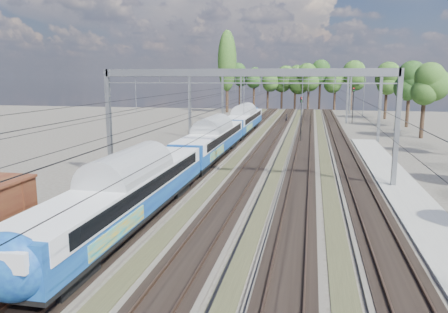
% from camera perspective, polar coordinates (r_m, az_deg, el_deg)
% --- Properties ---
extents(track_bed, '(21.00, 130.00, 0.34)m').
position_cam_1_polar(track_bed, '(50.02, 5.18, 0.82)').
color(track_bed, '#47423A').
rests_on(track_bed, ground).
extents(platform, '(3.00, 70.00, 0.30)m').
position_cam_1_polar(platform, '(26.31, 25.91, -8.95)').
color(platform, gray).
rests_on(platform, ground).
extents(catenary, '(25.65, 130.00, 9.00)m').
position_cam_1_polar(catenary, '(56.99, 6.47, 8.33)').
color(catenary, gray).
rests_on(catenary, ground).
extents(tree_belt, '(39.63, 99.33, 11.68)m').
position_cam_1_polar(tree_belt, '(92.73, 13.77, 10.03)').
color(tree_belt, black).
rests_on(tree_belt, ground).
extents(poplar, '(4.40, 4.40, 19.04)m').
position_cam_1_polar(poplar, '(104.00, 0.41, 12.33)').
color(poplar, black).
rests_on(poplar, ground).
extents(emu_train, '(2.96, 62.62, 4.33)m').
position_cam_1_polar(emu_train, '(43.81, -1.60, 2.73)').
color(emu_train, black).
rests_on(emu_train, ground).
extents(worker, '(0.55, 0.67, 1.59)m').
position_cam_1_polar(worker, '(81.93, 8.16, 4.98)').
color(worker, black).
rests_on(worker, ground).
extents(signal_near, '(0.40, 0.36, 5.83)m').
position_cam_1_polar(signal_near, '(56.94, 10.06, 5.51)').
color(signal_near, black).
rests_on(signal_near, ground).
extents(signal_far, '(0.41, 0.37, 6.47)m').
position_cam_1_polar(signal_far, '(83.13, 16.52, 7.02)').
color(signal_far, black).
rests_on(signal_far, ground).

